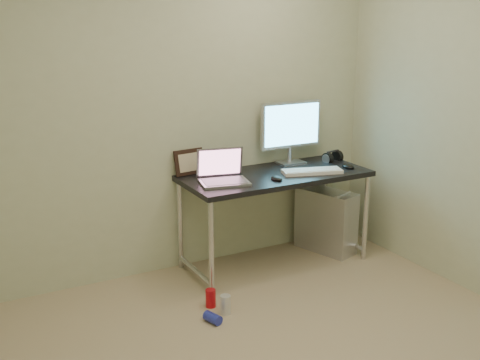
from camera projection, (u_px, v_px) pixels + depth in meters
name	position (u px, v px, depth m)	size (l,w,h in m)	color
wall_back	(167.00, 111.00, 4.44)	(3.50, 0.02, 2.50)	beige
desk	(275.00, 184.00, 4.68)	(1.46, 0.64, 0.75)	black
tower_computer	(326.00, 221.00, 5.05)	(0.36, 0.55, 0.56)	silver
cable_a	(305.00, 198.00, 5.19)	(0.01, 0.01, 0.70)	black
cable_b	(315.00, 200.00, 5.22)	(0.01, 0.01, 0.72)	black
can_red	(211.00, 298.00, 4.12)	(0.07, 0.07, 0.13)	red
can_white	(225.00, 305.00, 4.02)	(0.07, 0.07, 0.13)	silver
can_blue	(213.00, 318.00, 3.91)	(0.07, 0.07, 0.12)	#2832B6
laptop	(223.00, 174.00, 4.41)	(0.40, 0.35, 0.24)	silver
monitor	(291.00, 127.00, 4.88)	(0.55, 0.16, 0.51)	silver
keyboard	(312.00, 171.00, 4.66)	(0.46, 0.15, 0.03)	white
mouse_right	(348.00, 166.00, 4.81)	(0.07, 0.12, 0.04)	black
mouse_left	(277.00, 178.00, 4.46)	(0.07, 0.11, 0.04)	black
headphones	(333.00, 157.00, 5.03)	(0.18, 0.11, 0.11)	black
picture_frame	(189.00, 162.00, 4.60)	(0.25, 0.03, 0.20)	black
webcam	(212.00, 161.00, 4.64)	(0.05, 0.04, 0.13)	silver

